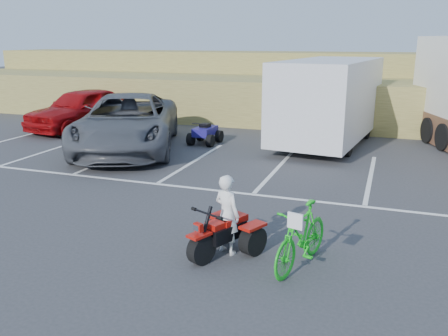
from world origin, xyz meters
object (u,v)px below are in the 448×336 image
(red_trike_atv, at_px, (221,255))
(green_dirt_bike, at_px, (301,236))
(rider, at_px, (227,214))
(quad_atv_blue, at_px, (205,144))
(grey_pickup, at_px, (127,123))
(cargo_trailer, at_px, (329,99))
(quad_atv_green, at_px, (301,146))
(red_car, at_px, (82,109))

(red_trike_atv, distance_m, green_dirt_bike, 1.54)
(rider, height_order, quad_atv_blue, rider)
(red_trike_atv, height_order, grey_pickup, grey_pickup)
(grey_pickup, distance_m, quad_atv_blue, 3.00)
(cargo_trailer, height_order, quad_atv_green, cargo_trailer)
(green_dirt_bike, relative_size, cargo_trailer, 0.27)
(rider, bearing_deg, red_car, -19.73)
(rider, height_order, grey_pickup, grey_pickup)
(red_car, xyz_separation_m, quad_atv_blue, (6.11, -1.03, -0.88))
(green_dirt_bike, xyz_separation_m, quad_atv_green, (-1.73, 9.41, -0.56))
(red_trike_atv, distance_m, rider, 0.75)
(red_trike_atv, xyz_separation_m, red_car, (-9.88, 9.73, 0.88))
(rider, height_order, quad_atv_green, rider)
(quad_atv_green, bearing_deg, green_dirt_bike, -82.23)
(grey_pickup, height_order, quad_atv_blue, grey_pickup)
(quad_atv_green, bearing_deg, rider, -90.43)
(green_dirt_bike, height_order, red_car, red_car)
(red_trike_atv, distance_m, grey_pickup, 9.17)
(green_dirt_bike, height_order, quad_atv_green, green_dirt_bike)
(quad_atv_blue, bearing_deg, red_car, 172.54)
(green_dirt_bike, relative_size, red_car, 0.36)
(cargo_trailer, xyz_separation_m, quad_atv_green, (-0.81, -0.80, -1.66))
(red_car, bearing_deg, cargo_trailer, 13.51)
(red_trike_atv, height_order, quad_atv_blue, red_trike_atv)
(red_car, bearing_deg, grey_pickup, -25.11)
(grey_pickup, relative_size, red_car, 1.34)
(red_trike_atv, bearing_deg, green_dirt_bike, 24.78)
(rider, distance_m, red_car, 13.81)
(grey_pickup, height_order, cargo_trailer, cargo_trailer)
(red_trike_atv, bearing_deg, quad_atv_blue, 137.65)
(green_dirt_bike, bearing_deg, red_trike_atv, -164.01)
(quad_atv_green, bearing_deg, red_car, 175.50)
(quad_atv_blue, xyz_separation_m, quad_atv_green, (3.46, 0.73, 0.00))
(rider, bearing_deg, red_trike_atv, 90.00)
(quad_atv_blue, bearing_deg, rider, -63.80)
(red_trike_atv, xyz_separation_m, green_dirt_bike, (1.43, 0.01, 0.56))
(red_car, distance_m, quad_atv_blue, 6.26)
(rider, relative_size, quad_atv_green, 0.92)
(red_trike_atv, distance_m, cargo_trailer, 10.37)
(red_trike_atv, distance_m, quad_atv_green, 9.43)
(cargo_trailer, height_order, quad_atv_blue, cargo_trailer)
(quad_atv_blue, height_order, quad_atv_green, quad_atv_green)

